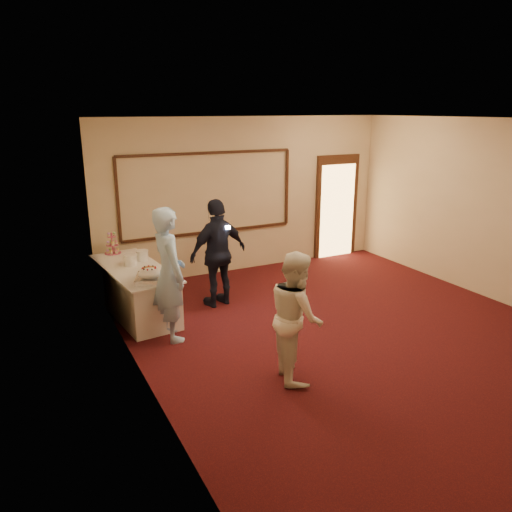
{
  "coord_description": "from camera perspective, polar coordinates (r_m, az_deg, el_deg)",
  "views": [
    {
      "loc": [
        -4.22,
        -5.27,
        3.14
      ],
      "look_at": [
        -1.2,
        0.71,
        1.15
      ],
      "focal_mm": 35.0,
      "sensor_mm": 36.0,
      "label": 1
    }
  ],
  "objects": [
    {
      "name": "cupcake_stand",
      "position": [
        8.78,
        -16.1,
        1.18
      ],
      "size": [
        0.27,
        0.27,
        0.4
      ],
      "color": "#C64773",
      "rests_on": "buffet_table"
    },
    {
      "name": "plate_stack_b",
      "position": [
        8.27,
        -12.88,
        0.07
      ],
      "size": [
        0.2,
        0.2,
        0.17
      ],
      "color": "white",
      "rests_on": "buffet_table"
    },
    {
      "name": "floor",
      "position": [
        7.45,
        10.87,
        -8.72
      ],
      "size": [
        7.0,
        7.0,
        0.0
      ],
      "primitive_type": "plane",
      "color": "black",
      "rests_on": "ground"
    },
    {
      "name": "wall_molding",
      "position": [
        9.51,
        -5.42,
        7.14
      ],
      "size": [
        3.45,
        0.04,
        1.55
      ],
      "color": "black",
      "rests_on": "room_walls"
    },
    {
      "name": "plate_stack_a",
      "position": [
        8.05,
        -14.14,
        -0.45
      ],
      "size": [
        0.21,
        0.21,
        0.18
      ],
      "color": "white",
      "rests_on": "buffet_table"
    },
    {
      "name": "pavlova_tray",
      "position": [
        7.27,
        -12.06,
        -2.17
      ],
      "size": [
        0.53,
        0.61,
        0.2
      ],
      "color": "silver",
      "rests_on": "buffet_table"
    },
    {
      "name": "room_walls",
      "position": [
        6.85,
        11.79,
        6.82
      ],
      "size": [
        6.04,
        7.04,
        3.02
      ],
      "color": "beige",
      "rests_on": "floor"
    },
    {
      "name": "guest",
      "position": [
        8.1,
        -4.33,
        0.34
      ],
      "size": [
        1.1,
        0.63,
        1.77
      ],
      "primitive_type": "imported",
      "rotation": [
        0.0,
        0.0,
        3.34
      ],
      "color": "black",
      "rests_on": "floor"
    },
    {
      "name": "woman",
      "position": [
        5.95,
        4.6,
        -6.84
      ],
      "size": [
        0.78,
        0.9,
        1.57
      ],
      "primitive_type": "imported",
      "rotation": [
        0.0,
        0.0,
        1.3
      ],
      "color": "white",
      "rests_on": "floor"
    },
    {
      "name": "tart",
      "position": [
        7.71,
        -12.13,
        -1.55
      ],
      "size": [
        0.26,
        0.26,
        0.05
      ],
      "color": "white",
      "rests_on": "buffet_table"
    },
    {
      "name": "doorway",
      "position": [
        11.0,
        9.19,
        5.53
      ],
      "size": [
        1.05,
        0.07,
        2.2
      ],
      "color": "black",
      "rests_on": "floor"
    },
    {
      "name": "buffet_table",
      "position": [
        8.09,
        -13.62,
        -3.83
      ],
      "size": [
        1.03,
        2.17,
        0.77
      ],
      "color": "white",
      "rests_on": "floor"
    },
    {
      "name": "camera_flash",
      "position": [
        7.9,
        -3.24,
        3.28
      ],
      "size": [
        0.08,
        0.06,
        0.05
      ],
      "primitive_type": "cube",
      "rotation": [
        0.0,
        0.0,
        0.38
      ],
      "color": "white",
      "rests_on": "guest"
    },
    {
      "name": "man",
      "position": [
        6.96,
        -9.88,
        -2.08
      ],
      "size": [
        0.48,
        0.71,
        1.89
      ],
      "primitive_type": "imported",
      "rotation": [
        0.0,
        0.0,
        1.62
      ],
      "color": "#95BCE9",
      "rests_on": "floor"
    }
  ]
}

